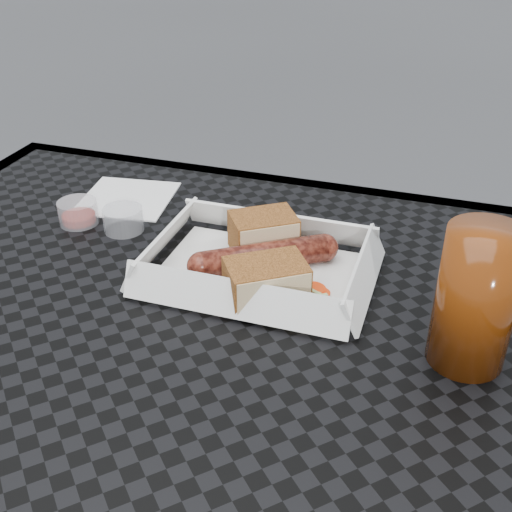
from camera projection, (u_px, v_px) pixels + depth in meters
The scene contains 10 objects.
patio_table at pixel (143, 385), 0.68m from camera, with size 0.80×0.80×0.74m.
food_tray at pixel (259, 273), 0.72m from camera, with size 0.22×0.15×0.00m, color white.
bratwurst at pixel (264, 257), 0.72m from camera, with size 0.15×0.11×0.03m.
bread_near at pixel (263, 233), 0.75m from camera, with size 0.07×0.05×0.05m, color brown.
bread_far at pixel (266, 281), 0.67m from camera, with size 0.08×0.05×0.04m, color brown.
veg_garnish at pixel (311, 296), 0.68m from camera, with size 0.03×0.03×0.00m.
napkin at pixel (127, 198), 0.89m from camera, with size 0.12×0.12×0.00m, color white.
condiment_cup_sauce at pixel (78, 212), 0.82m from camera, with size 0.05×0.05×0.03m, color maroon.
condiment_cup_empty at pixel (123, 219), 0.80m from camera, with size 0.05×0.05×0.03m, color silver.
drink_glass at pixel (476, 299), 0.56m from camera, with size 0.07×0.07×0.14m, color #5C2407.
Camera 1 is at (0.27, -0.44, 1.14)m, focal length 45.00 mm.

